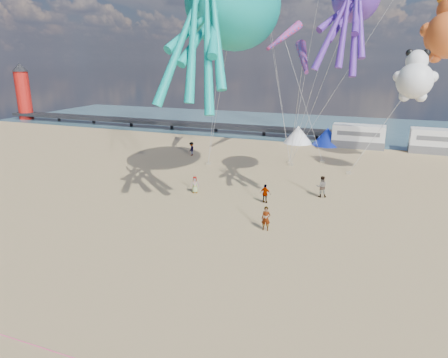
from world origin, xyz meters
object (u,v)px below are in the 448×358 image
at_px(kite_octopus_teal, 234,4).
at_px(standing_person, 266,219).
at_px(sandbag_b, 291,164).
at_px(kite_panda, 415,81).
at_px(beachgoer_6, 195,185).
at_px(beachgoer_1, 322,187).
at_px(beachgoer_3, 265,194).
at_px(windsock_left, 220,48).
at_px(sandbag_d, 322,161).
at_px(motorhome_1, 439,141).
at_px(windsock_right, 303,58).
at_px(motorhome_0, 358,136).
at_px(tent_white, 298,134).
at_px(sandbag_a, 208,164).
at_px(tent_blue, 327,136).
at_px(lighthouse, 24,96).
at_px(windsock_mid, 284,37).
at_px(beachgoer_2, 191,149).
at_px(sandbag_e, 290,162).
at_px(sandbag_c, 349,173).

bearing_deg(kite_octopus_teal, standing_person, -58.10).
bearing_deg(sandbag_b, kite_panda, -7.05).
bearing_deg(kite_panda, beachgoer_6, -146.48).
bearing_deg(kite_octopus_teal, beachgoer_1, -1.35).
relative_size(beachgoer_3, kite_panda, 0.29).
xyz_separation_m(beachgoer_1, windsock_left, (-13.12, 9.76, 11.52)).
bearing_deg(kite_panda, sandbag_d, 155.02).
bearing_deg(motorhome_1, windsock_right, -122.11).
height_order(motorhome_0, beachgoer_3, motorhome_0).
bearing_deg(kite_panda, beachgoer_3, -132.72).
xyz_separation_m(tent_white, beachgoer_3, (2.21, -25.06, -0.41)).
relative_size(beachgoer_3, sandbag_a, 3.16).
distance_m(tent_blue, beachgoer_1, 22.06).
xyz_separation_m(lighthouse, windsock_right, (58.05, -25.44, 6.91)).
bearing_deg(windsock_right, beachgoer_3, -135.34).
bearing_deg(kite_panda, sandbag_b, 174.05).
bearing_deg(beachgoer_3, windsock_mid, -74.04).
relative_size(beachgoer_3, beachgoer_6, 1.07).
distance_m(tent_blue, kite_panda, 18.45).
bearing_deg(tent_blue, beachgoer_2, -140.22).
xyz_separation_m(sandbag_d, kite_panda, (8.18, -4.00, 9.31)).
bearing_deg(beachgoer_6, kite_panda, 9.88).
bearing_deg(sandbag_e, beachgoer_1, -64.78).
xyz_separation_m(motorhome_0, beachgoer_1, (-1.71, -21.94, -0.58)).
relative_size(sandbag_a, sandbag_e, 1.00).
height_order(motorhome_0, beachgoer_2, motorhome_0).
relative_size(standing_person, beachgoer_3, 1.08).
distance_m(beachgoer_1, beachgoer_6, 10.92).
xyz_separation_m(beachgoer_1, sandbag_d, (-1.54, 12.05, -0.81)).
distance_m(standing_person, windsock_mid, 24.30).
xyz_separation_m(sandbag_a, windsock_mid, (6.71, 5.44, 13.50)).
bearing_deg(beachgoer_2, windsock_right, 53.66).
bearing_deg(beachgoer_2, lighthouse, -114.50).
xyz_separation_m(motorhome_1, sandbag_d, (-12.75, -9.89, -1.39)).
relative_size(motorhome_1, standing_person, 3.86).
xyz_separation_m(motorhome_1, windsock_mid, (-17.77, -10.04, 12.11)).
xyz_separation_m(beachgoer_6, sandbag_d, (9.00, 14.92, -0.63)).
height_order(tent_blue, kite_octopus_teal, kite_octopus_teal).
relative_size(motorhome_0, tent_blue, 1.65).
xyz_separation_m(beachgoer_1, sandbag_b, (-4.60, 9.44, -0.81)).
bearing_deg(beachgoer_3, tent_blue, -87.52).
relative_size(beachgoer_2, sandbag_b, 3.32).
bearing_deg(kite_octopus_teal, motorhome_0, 65.20).
bearing_deg(sandbag_c, standing_person, -104.36).
height_order(tent_white, kite_octopus_teal, kite_octopus_teal).
relative_size(beachgoer_2, windsock_mid, 0.26).
bearing_deg(kite_panda, windsock_mid, 164.82).
distance_m(beachgoer_1, sandbag_c, 8.40).
xyz_separation_m(tent_blue, windsock_left, (-10.83, -12.18, 11.25)).
height_order(lighthouse, sandbag_d, lighthouse).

